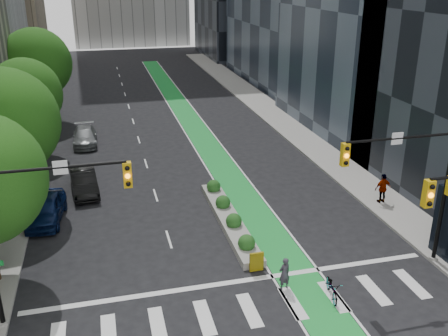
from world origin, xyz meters
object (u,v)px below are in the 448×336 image
median_planter (229,217)px  cyclist (284,274)px  parked_car_left_mid (84,182)px  parked_car_left_near (46,209)px  pedestrian_far (383,188)px  parked_car_left_far (85,136)px  bicycle (332,288)px

median_planter → cyclist: 6.96m
median_planter → parked_car_left_mid: 10.50m
median_planter → parked_car_left_near: bearing=164.2°
pedestrian_far → parked_car_left_far: bearing=-46.3°
cyclist → parked_car_left_near: size_ratio=0.35×
bicycle → pedestrian_far: (7.31, 8.11, 0.62)m
cyclist → parked_car_left_mid: size_ratio=0.36×
parked_car_left_mid → pedestrian_far: size_ratio=2.37×
bicycle → median_planter: bearing=120.3°
parked_car_left_near → parked_car_left_mid: size_ratio=1.03×
bicycle → cyclist: cyclist is taller
parked_car_left_mid → parked_car_left_far: parked_car_left_mid is taller
parked_car_left_far → bicycle: bearing=-66.6°
parked_car_left_near → parked_car_left_far: parked_car_left_near is taller
median_planter → parked_car_left_mid: bearing=141.4°
median_planter → parked_car_left_near: parked_car_left_near is taller
parked_car_left_near → pedestrian_far: pedestrian_far is taller
cyclist → bicycle: bearing=133.9°
cyclist → pedestrian_far: 11.54m
cyclist → pedestrian_far: bearing=-157.7°
median_planter → parked_car_left_mid: parked_car_left_mid is taller
bicycle → parked_car_left_mid: 18.19m
cyclist → parked_car_left_mid: bearing=-71.1°
parked_car_left_near → parked_car_left_far: (2.12, 13.95, -0.09)m
bicycle → parked_car_left_mid: bearing=138.6°
parked_car_left_near → pedestrian_far: 20.50m
cyclist → parked_car_left_far: (-9.00, 23.77, -0.12)m
parked_car_left_far → pedestrian_far: size_ratio=2.53×
bicycle → parked_car_left_near: bearing=151.7°
parked_car_left_mid → pedestrian_far: 19.30m
parked_car_left_near → pedestrian_far: (20.30, -2.84, 0.31)m
parked_car_left_far → cyclist: bearing=-69.5°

